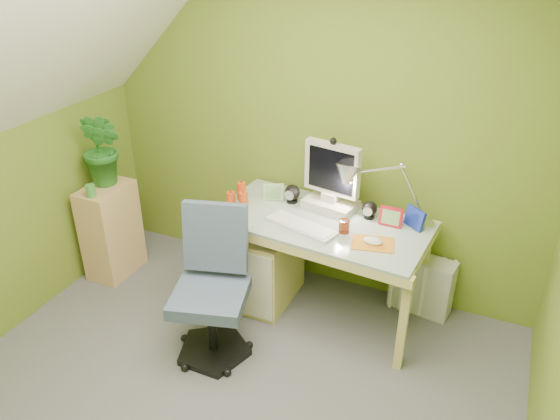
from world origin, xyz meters
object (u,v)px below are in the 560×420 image
at_px(task_chair, 210,296).
at_px(monitor, 332,170).
at_px(desk_lamp, 402,179).
at_px(side_ledge, 111,230).
at_px(radiator, 422,284).
at_px(potted_plant, 103,149).
at_px(desk, 319,268).

bearing_deg(task_chair, monitor, 45.97).
xyz_separation_m(desk_lamp, task_chair, (-0.90, -0.84, -0.59)).
bearing_deg(desk_lamp, side_ledge, 179.42).
height_order(desk_lamp, radiator, desk_lamp).
height_order(side_ledge, radiator, side_ledge).
distance_m(monitor, potted_plant, 1.64).
bearing_deg(monitor, radiator, 22.25).
xyz_separation_m(desk, side_ledge, (-1.61, -0.17, -0.00)).
bearing_deg(desk, potted_plant, -171.13).
bearing_deg(side_ledge, desk, 6.19).
bearing_deg(potted_plant, task_chair, -24.85).
height_order(side_ledge, task_chair, task_chair).
height_order(desk, task_chair, task_chair).
xyz_separation_m(task_chair, radiator, (1.10, 0.98, -0.24)).
bearing_deg(desk, desk_lamp, 26.26).
bearing_deg(task_chair, radiator, 26.12).
xyz_separation_m(desk, radiator, (0.64, 0.32, -0.16)).
bearing_deg(radiator, potted_plant, -161.05).
bearing_deg(radiator, monitor, -159.95).
bearing_deg(potted_plant, monitor, 10.72).
distance_m(desk, task_chair, 0.80).
bearing_deg(radiator, task_chair, -130.53).
relative_size(monitor, task_chair, 0.63).
height_order(desk, desk_lamp, desk_lamp).
distance_m(monitor, desk_lamp, 0.45).
bearing_deg(desk_lamp, desk, -168.55).
bearing_deg(potted_plant, side_ledge, -90.00).
relative_size(side_ledge, radiator, 1.74).
bearing_deg(monitor, potted_plant, -159.29).
relative_size(task_chair, radiator, 2.14).
xyz_separation_m(desk, monitor, (0.00, 0.18, 0.65)).
bearing_deg(desk_lamp, monitor, 169.64).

